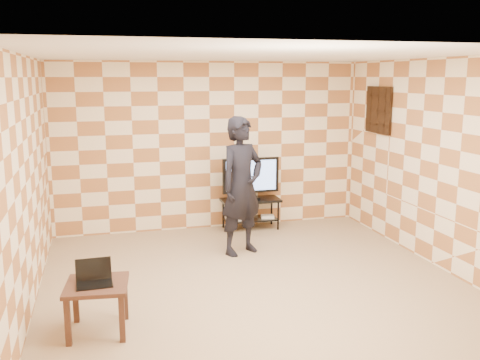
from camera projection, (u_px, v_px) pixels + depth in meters
name	position (u px, v px, depth m)	size (l,w,h in m)	color
floor	(253.00, 281.00, 6.52)	(5.00, 5.00, 0.00)	tan
wall_back	(210.00, 146.00, 8.64)	(5.00, 0.02, 2.70)	beige
wall_front	(349.00, 231.00, 3.89)	(5.00, 0.02, 2.70)	beige
wall_left	(26.00, 183.00, 5.64)	(0.02, 5.00, 2.70)	beige
wall_right	(439.00, 164.00, 6.90)	(0.02, 5.00, 2.70)	beige
ceiling	(254.00, 55.00, 6.01)	(5.00, 5.00, 0.02)	white
wall_art	(379.00, 110.00, 8.25)	(0.04, 0.72, 0.72)	black
tv_stand	(251.00, 207.00, 8.72)	(0.95, 0.43, 0.50)	black
tv	(251.00, 176.00, 8.62)	(0.93, 0.18, 0.68)	black
dvd_player	(238.00, 217.00, 8.69)	(0.39, 0.28, 0.06)	silver
game_console	(267.00, 217.00, 8.78)	(0.21, 0.15, 0.05)	silver
side_table	(97.00, 292.00, 5.17)	(0.65, 0.65, 0.50)	#381D14
laptop	(94.00, 278.00, 5.14)	(0.35, 0.28, 0.23)	black
person	(242.00, 186.00, 7.41)	(0.70, 0.46, 1.93)	black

